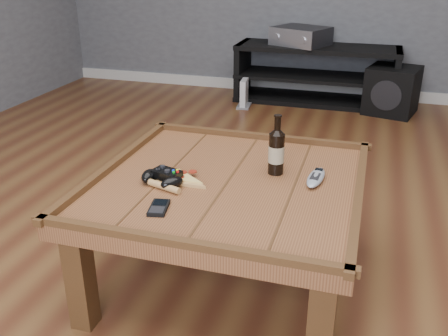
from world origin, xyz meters
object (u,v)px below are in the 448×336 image
(game_console, at_px, (244,95))
(media_console, at_px, (316,75))
(game_controller, at_px, (163,177))
(pizza_slice, at_px, (178,180))
(smartphone, at_px, (159,208))
(av_receiver, at_px, (301,36))
(beer_bottle, at_px, (276,150))
(coffee_table, at_px, (228,194))
(subwoofer, at_px, (392,90))
(remote_control, at_px, (316,177))

(game_console, bearing_deg, media_console, 25.31)
(game_controller, xyz_separation_m, game_console, (-0.33, 2.51, -0.36))
(pizza_slice, bearing_deg, smartphone, -68.05)
(av_receiver, bearing_deg, smartphone, -66.34)
(game_controller, distance_m, game_console, 2.56)
(beer_bottle, height_order, av_receiver, beer_bottle)
(coffee_table, bearing_deg, game_controller, -157.99)
(coffee_table, xyz_separation_m, media_console, (0.00, 2.75, -0.15))
(coffee_table, height_order, av_receiver, av_receiver)
(pizza_slice, bearing_deg, coffee_table, 38.39)
(coffee_table, height_order, game_console, coffee_table)
(smartphone, xyz_separation_m, subwoofer, (0.81, 2.90, -0.26))
(media_console, distance_m, beer_bottle, 2.65)
(smartphone, xyz_separation_m, game_console, (-0.40, 2.71, -0.35))
(pizza_slice, distance_m, game_console, 2.54)
(beer_bottle, distance_m, remote_control, 0.18)
(subwoofer, bearing_deg, pizza_slice, -93.11)
(game_controller, height_order, smartphone, game_controller)
(media_console, distance_m, remote_control, 2.68)
(game_controller, xyz_separation_m, subwoofer, (0.88, 2.70, -0.28))
(media_console, xyz_separation_m, remote_control, (0.32, -2.66, 0.22))
(pizza_slice, relative_size, smartphone, 2.41)
(smartphone, distance_m, subwoofer, 3.02)
(coffee_table, distance_m, smartphone, 0.34)
(pizza_slice, bearing_deg, subwoofer, 89.99)
(remote_control, relative_size, subwoofer, 0.42)
(smartphone, bearing_deg, pizza_slice, 83.80)
(pizza_slice, distance_m, remote_control, 0.53)
(remote_control, height_order, game_console, remote_control)
(media_console, relative_size, game_controller, 7.57)
(smartphone, relative_size, game_console, 0.49)
(av_receiver, bearing_deg, subwoofer, 13.89)
(remote_control, bearing_deg, beer_bottle, 175.65)
(coffee_table, relative_size, media_console, 0.74)
(pizza_slice, xyz_separation_m, subwoofer, (0.83, 2.67, -0.27))
(beer_bottle, height_order, pizza_slice, beer_bottle)
(smartphone, bearing_deg, game_console, 87.56)
(game_controller, bearing_deg, beer_bottle, 45.26)
(smartphone, relative_size, remote_control, 0.61)
(coffee_table, relative_size, av_receiver, 1.90)
(game_controller, xyz_separation_m, pizza_slice, (0.05, 0.02, -0.02))
(game_controller, bearing_deg, av_receiver, 104.87)
(media_console, relative_size, beer_bottle, 5.84)
(beer_bottle, xyz_separation_m, smartphone, (-0.32, -0.41, -0.09))
(game_controller, bearing_deg, game_console, 114.01)
(remote_control, xyz_separation_m, game_console, (-0.89, 2.32, -0.35))
(smartphone, bearing_deg, subwoofer, 63.43)
(pizza_slice, xyz_separation_m, av_receiver, (0.03, 2.81, 0.12))
(game_controller, distance_m, subwoofer, 2.85)
(beer_bottle, distance_m, pizza_slice, 0.40)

